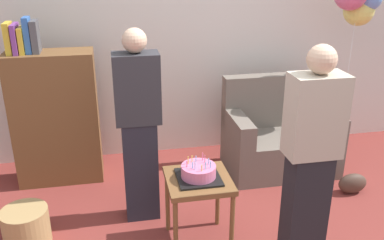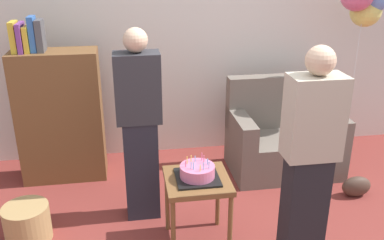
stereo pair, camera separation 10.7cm
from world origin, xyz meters
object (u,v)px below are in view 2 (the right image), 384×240
Objects in this scene: wicker_basket at (27,223)px; balloon_bunch at (363,0)px; couch at (283,138)px; bookshelf at (60,114)px; person_blowing_candles at (140,126)px; birthday_cake at (197,172)px; person_holding_cake at (309,163)px; side_table at (197,188)px; handbag at (356,186)px.

balloon_bunch is at bearing 15.96° from wicker_basket.
couch is 0.68× the size of bookshelf.
person_blowing_candles is (-1.49, -0.62, 0.49)m from couch.
bookshelf is 1.71m from birthday_cake.
person_holding_cake is 0.84× the size of balloon_bunch.
balloon_bunch is (1.80, 1.15, 1.09)m from birthday_cake.
bookshelf is (-2.24, 0.18, 0.34)m from couch.
side_table is 1.70m from handbag.
couch is at bearing -99.12° from person_holding_cake.
person_holding_cake is at bearing -16.58° from wicker_basket.
balloon_bunch is (2.20, 0.68, 0.89)m from person_blowing_candles.
person_holding_cake reaches higher than bookshelf.
side_table is at bearing -20.31° from person_holding_cake.
handbag is 1.78m from balloon_bunch.
side_table is 0.36× the size of person_holding_cake.
person_holding_cake is at bearing -126.41° from balloon_bunch.
balloon_bunch is (1.10, 1.50, 0.89)m from person_holding_cake.
person_blowing_candles reaches higher than birthday_cake.
couch is 1.69m from person_blowing_candles.
couch reaches higher than handbag.
couch is 1.57m from person_holding_cake.
birthday_cake is at bearing 35.68° from side_table.
person_blowing_candles is (-0.40, 0.47, 0.20)m from birthday_cake.
wicker_basket is 0.19× the size of balloon_bunch.
couch is 3.44× the size of birthday_cake.
person_blowing_candles is (0.75, -0.81, 0.16)m from bookshelf.
handbag is at bearing -132.40° from person_holding_cake.
bookshelf is at bearing 131.34° from person_blowing_candles.
side_table is at bearing -164.45° from handbag.
person_holding_cake is at bearing -26.43° from side_table.
person_holding_cake reaches higher than wicker_basket.
handbag is at bearing -2.16° from person_blowing_candles.
person_holding_cake reaches higher than handbag.
couch reaches higher than side_table.
wicker_basket is (-1.32, 0.25, -0.34)m from side_table.
balloon_bunch reaches higher than bookshelf.
handbag is at bearing 3.71° from wicker_basket.
person_holding_cake is at bearing -26.43° from birthday_cake.
bookshelf is 2.92m from handbag.
person_blowing_candles is at bearing 130.20° from side_table.
bookshelf is 0.84× the size of balloon_bunch.
side_table is 1.81× the size of birthday_cake.
wicker_basket is (-0.93, -0.21, -0.68)m from person_blowing_candles.
bookshelf is at bearing -35.26° from person_holding_cake.
couch is 3.93× the size of handbag.
bookshelf is 4.49× the size of wicker_basket.
balloon_bunch is (0.21, 0.70, 1.62)m from handbag.
couch is 1.90× the size of side_table.
person_blowing_candles is 1.17m from wicker_basket.
couch reaches higher than wicker_basket.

